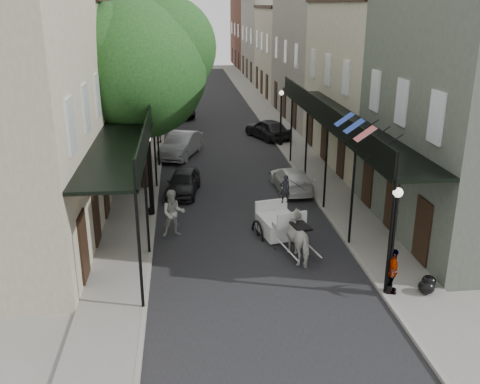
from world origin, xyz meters
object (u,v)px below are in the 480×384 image
object	(u,v)px
tree_far	(156,53)
car_right_far	(268,129)
lamppost_left	(149,174)
lamppost_right_far	(281,117)
car_left_far	(177,109)
pedestrian_walking	(173,213)
pedestrian_sidewalk_right	(393,271)
lamppost_right_near	(393,240)
tree_near	(146,63)
car_left_near	(183,182)
carriage	(275,207)
pedestrian_sidewalk_left	(158,131)
car_right_near	(291,179)
horse	(301,238)
car_left_mid	(181,145)

from	to	relation	value
tree_far	car_right_far	distance (m)	10.11
car_right_far	lamppost_left	bearing A→B (deg)	38.96
lamppost_right_far	car_left_far	xyz separation A→B (m)	(-7.04, 10.98, -1.39)
pedestrian_walking	pedestrian_sidewalk_right	size ratio (longest dim) A/B	1.29
lamppost_right_near	lamppost_right_far	distance (m)	20.00
tree_near	car_left_near	distance (m)	6.19
carriage	pedestrian_walking	distance (m)	4.31
lamppost_right_far	carriage	bearing A→B (deg)	-101.23
pedestrian_sidewalk_left	car_right_far	xyz separation A→B (m)	(7.80, 0.82, -0.21)
car_right_near	lamppost_right_far	bearing A→B (deg)	-99.43
tree_near	car_left_near	bearing A→B (deg)	-36.40
tree_near	lamppost_right_near	size ratio (longest dim) A/B	2.60
tree_far	pedestrian_sidewalk_right	world-z (taller)	tree_far
lamppost_right_near	pedestrian_sidewalk_right	bearing A→B (deg)	0.00
car_left_near	horse	bearing A→B (deg)	-51.84
tree_far	car_left_near	world-z (taller)	tree_far
lamppost_right_near	horse	distance (m)	4.00
lamppost_right_near	lamppost_left	size ratio (longest dim) A/B	1.00
pedestrian_sidewalk_left	car_right_near	xyz separation A→B (m)	(7.23, -10.53, -0.34)
lamppost_left	car_right_near	size ratio (longest dim) A/B	0.90
pedestrian_sidewalk_left	car_left_far	distance (m)	9.54
lamppost_right_near	lamppost_right_far	xyz separation A→B (m)	(0.00, 20.00, 0.00)
pedestrian_sidewalk_left	pedestrian_sidewalk_right	distance (m)	23.11
car_left_near	tree_far	bearing A→B (deg)	105.39
pedestrian_walking	pedestrian_sidewalk_right	distance (m)	9.24
tree_near	lamppost_right_near	bearing A→B (deg)	-55.73
tree_far	horse	bearing A→B (deg)	-75.35
lamppost_right_near	car_right_far	bearing A→B (deg)	91.28
tree_near	car_left_far	size ratio (longest dim) A/B	2.02
pedestrian_walking	car_right_far	xyz separation A→B (m)	(6.65, 16.63, -0.29)
tree_far	car_right_near	bearing A→B (deg)	-64.39
lamppost_left	carriage	distance (m)	5.91
pedestrian_walking	car_right_near	distance (m)	8.06
pedestrian_sidewalk_right	carriage	bearing A→B (deg)	50.22
lamppost_right_far	horse	bearing A→B (deg)	-97.73
pedestrian_sidewalk_right	car_left_mid	distance (m)	19.45
tree_near	car_left_near	world-z (taller)	tree_near
lamppost_right_far	pedestrian_sidewalk_right	xyz separation A→B (m)	(0.10, -20.00, -1.14)
lamppost_left	pedestrian_sidewalk_right	bearing A→B (deg)	-43.95
carriage	pedestrian_sidewalk_left	world-z (taller)	carriage
pedestrian_walking	car_left_mid	bearing A→B (deg)	82.34
car_left_far	lamppost_left	bearing A→B (deg)	-110.42
horse	car_left_mid	world-z (taller)	horse
tree_near	pedestrian_sidewalk_right	distance (m)	15.81
tree_far	carriage	xyz separation A→B (m)	(5.50, -20.51, -4.72)
tree_far	car_left_near	xyz separation A→B (m)	(1.65, -15.18, -5.21)
car_left_far	pedestrian_walking	bearing A→B (deg)	-107.78
lamppost_left	car_right_far	bearing A→B (deg)	61.79
pedestrian_sidewalk_left	car_left_far	bearing A→B (deg)	-127.60
lamppost_right_near	car_right_near	bearing A→B (deg)	95.56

